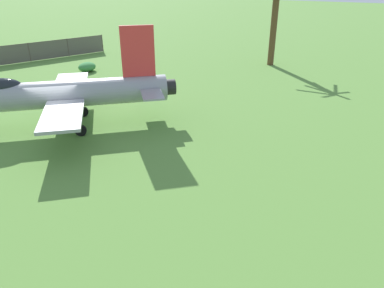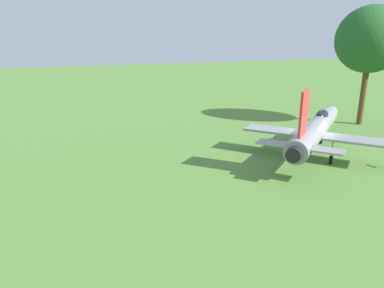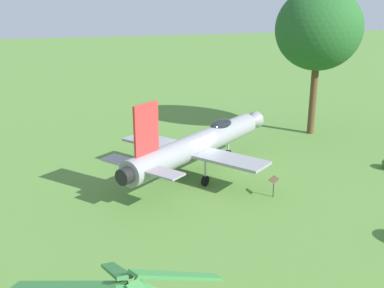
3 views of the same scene
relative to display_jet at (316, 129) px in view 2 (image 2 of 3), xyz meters
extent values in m
plane|color=#568438|center=(-0.20, 0.26, -1.96)|extent=(200.00, 200.00, 0.00)
cylinder|color=gray|center=(-0.20, 0.26, -0.05)|extent=(8.51, 10.42, 1.47)
cone|color=gray|center=(3.84, -4.97, -0.05)|extent=(1.96, 2.03, 1.25)
cylinder|color=black|center=(-4.03, 5.22, -0.05)|extent=(1.06, 1.01, 0.88)
ellipsoid|color=black|center=(1.41, -1.83, 0.57)|extent=(2.06, 2.29, 0.84)
cube|color=red|center=(-2.99, 3.88, 2.04)|extent=(1.21, 1.51, 2.71)
cube|color=gray|center=(1.66, 2.46, -0.23)|extent=(4.45, 4.04, 0.16)
cube|color=gray|center=(-2.80, -0.98, -0.23)|extent=(4.45, 4.04, 0.16)
cube|color=gray|center=(-2.00, 5.26, 0.10)|extent=(2.10, 1.97, 0.10)
cube|color=gray|center=(-4.58, 3.27, 0.10)|extent=(2.10, 1.97, 0.10)
cylinder|color=#A5A8AD|center=(2.00, -2.59, -0.93)|extent=(0.12, 0.12, 1.47)
cylinder|color=black|center=(2.00, -2.59, -1.66)|extent=(0.51, 0.59, 0.60)
cylinder|color=#A5A8AD|center=(0.20, 2.09, -0.93)|extent=(0.12, 0.12, 1.47)
cylinder|color=black|center=(0.20, 2.09, -1.66)|extent=(0.51, 0.59, 0.60)
cylinder|color=#A5A8AD|center=(-2.07, 0.34, -0.93)|extent=(0.12, 0.12, 1.47)
cylinder|color=black|center=(-2.07, 0.34, -1.66)|extent=(0.51, 0.59, 0.60)
cylinder|color=brown|center=(5.78, -11.06, 1.27)|extent=(0.55, 0.55, 6.47)
ellipsoid|color=#235B26|center=(5.78, -11.06, 6.23)|extent=(6.27, 6.59, 6.24)
camera|label=1|loc=(13.64, 14.85, 6.00)|focal=33.89mm
camera|label=2|loc=(-19.11, 18.15, 6.27)|focal=32.86mm
camera|label=3|loc=(-25.68, 7.96, 8.70)|focal=42.97mm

